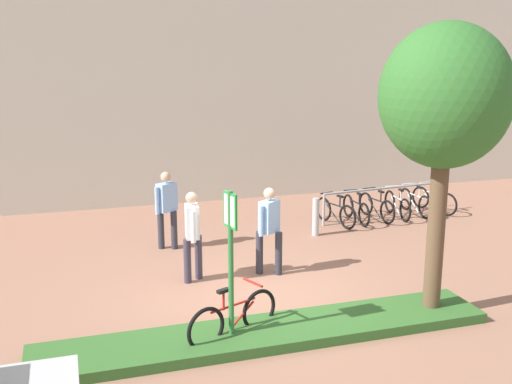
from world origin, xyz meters
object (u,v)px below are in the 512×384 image
at_px(person_shirt_blue, 167,205).
at_px(bollard_steel, 316,217).
at_px(tree_sidewalk, 445,99).
at_px(person_casual_tan, 269,225).
at_px(person_shirt_white, 192,231).
at_px(parking_sign_post, 231,246).
at_px(bike_at_sign, 234,318).
at_px(bike_rack_cluster, 387,205).

bearing_deg(person_shirt_blue, bollard_steel, -1.16).
bearing_deg(bollard_steel, tree_sidewalk, -88.84).
height_order(person_casual_tan, person_shirt_white, same).
bearing_deg(bollard_steel, parking_sign_post, -125.34).
height_order(bike_at_sign, person_shirt_white, person_shirt_white).
height_order(bike_at_sign, person_shirt_blue, person_shirt_blue).
distance_m(bike_at_sign, bollard_steel, 5.58).
height_order(tree_sidewalk, person_casual_tan, tree_sidewalk).
bearing_deg(tree_sidewalk, bike_rack_cluster, 67.81).
relative_size(tree_sidewalk, bike_rack_cluster, 1.25).
height_order(parking_sign_post, bollard_steel, parking_sign_post).
bearing_deg(parking_sign_post, person_shirt_blue, 91.93).
distance_m(parking_sign_post, bike_at_sign, 1.19).
relative_size(bike_rack_cluster, person_shirt_white, 2.18).
xyz_separation_m(person_shirt_blue, person_casual_tan, (1.62, -2.15, 0.00)).
bearing_deg(bollard_steel, person_shirt_white, -149.26).
bearing_deg(person_casual_tan, parking_sign_post, -119.37).
distance_m(parking_sign_post, person_shirt_white, 2.74).
bearing_deg(bollard_steel, bike_at_sign, -125.52).
distance_m(parking_sign_post, bollard_steel, 5.82).
distance_m(bike_at_sign, person_shirt_blue, 4.66).
relative_size(tree_sidewalk, person_shirt_blue, 2.73).
bearing_deg(tree_sidewalk, parking_sign_post, -179.81).
relative_size(parking_sign_post, person_shirt_white, 1.35).
bearing_deg(parking_sign_post, tree_sidewalk, 0.19).
bearing_deg(person_shirt_blue, person_casual_tan, -53.01).
bearing_deg(person_shirt_blue, bike_rack_cluster, 7.84).
xyz_separation_m(bike_at_sign, bollard_steel, (3.24, 4.54, 0.10)).
xyz_separation_m(bike_rack_cluster, bollard_steel, (-2.35, -0.87, 0.10)).
bearing_deg(bike_at_sign, person_shirt_white, 91.90).
distance_m(tree_sidewalk, person_casual_tan, 4.11).
bearing_deg(parking_sign_post, bollard_steel, 54.66).
height_order(tree_sidewalk, bollard_steel, tree_sidewalk).
height_order(bollard_steel, person_casual_tan, person_casual_tan).
relative_size(person_shirt_blue, person_shirt_white, 1.00).
relative_size(bike_at_sign, person_casual_tan, 0.91).
bearing_deg(person_casual_tan, person_shirt_blue, 126.99).
bearing_deg(person_shirt_blue, tree_sidewalk, -52.98).
relative_size(bike_rack_cluster, person_casual_tan, 2.18).
distance_m(parking_sign_post, person_casual_tan, 3.02).
height_order(person_shirt_blue, person_casual_tan, same).
bearing_deg(parking_sign_post, person_shirt_white, 90.36).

